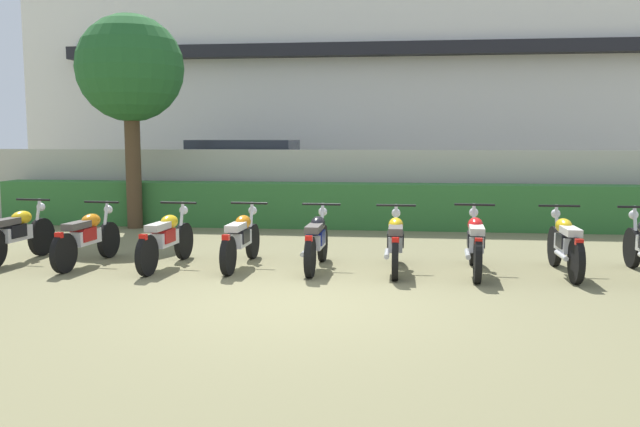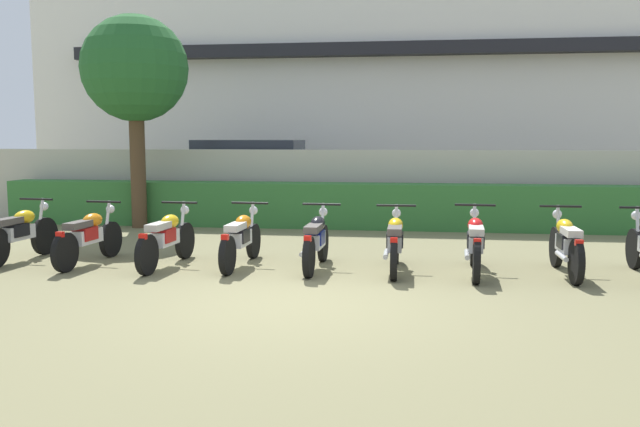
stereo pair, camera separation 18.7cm
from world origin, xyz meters
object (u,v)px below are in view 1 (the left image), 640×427
object	(u,v)px
parked_car	(250,176)
motorcycle_in_row_6	(475,242)
motorcycle_in_row_1	(87,237)
tree_near_inspector	(130,70)
motorcycle_in_row_0	(17,234)
motorcycle_in_row_3	(241,238)
motorcycle_in_row_5	(395,242)
motorcycle_in_row_4	(316,240)
motorcycle_in_row_7	(565,243)
motorcycle_in_row_2	(166,238)

from	to	relation	value
parked_car	motorcycle_in_row_6	xyz separation A→B (m)	(5.02, -7.42, -0.48)
motorcycle_in_row_1	tree_near_inspector	bearing A→B (deg)	17.38
motorcycle_in_row_0	motorcycle_in_row_1	xyz separation A→B (m)	(1.20, -0.08, -0.01)
tree_near_inspector	motorcycle_in_row_3	world-z (taller)	tree_near_inspector
motorcycle_in_row_3	motorcycle_in_row_6	xyz separation A→B (m)	(3.50, -0.11, 0.02)
parked_car	motorcycle_in_row_6	world-z (taller)	parked_car
tree_near_inspector	motorcycle_in_row_3	size ratio (longest dim) A/B	2.37
motorcycle_in_row_5	motorcycle_in_row_6	world-z (taller)	motorcycle_in_row_6
parked_car	motorcycle_in_row_0	distance (m)	7.70
motorcycle_in_row_3	parked_car	bearing A→B (deg)	14.10
motorcycle_in_row_3	motorcycle_in_row_6	size ratio (longest dim) A/B	0.98
parked_car	motorcycle_in_row_1	bearing A→B (deg)	-95.69
motorcycle_in_row_4	motorcycle_in_row_5	xyz separation A→B (m)	(1.18, -0.04, 0.00)
motorcycle_in_row_0	motorcycle_in_row_3	world-z (taller)	motorcycle_in_row_0
motorcycle_in_row_5	tree_near_inspector	bearing A→B (deg)	54.57
motorcycle_in_row_5	motorcycle_in_row_6	bearing A→B (deg)	-90.56
motorcycle_in_row_3	motorcycle_in_row_6	bearing A→B (deg)	-89.38
motorcycle_in_row_7	motorcycle_in_row_6	bearing A→B (deg)	93.81
motorcycle_in_row_6	tree_near_inspector	bearing A→B (deg)	62.81
motorcycle_in_row_7	motorcycle_in_row_1	bearing A→B (deg)	91.13
motorcycle_in_row_5	motorcycle_in_row_4	bearing A→B (deg)	88.06
tree_near_inspector	motorcycle_in_row_0	distance (m)	4.98
motorcycle_in_row_2	motorcycle_in_row_6	size ratio (longest dim) A/B	0.99
motorcycle_in_row_4	motorcycle_in_row_3	bearing A→B (deg)	88.87
motorcycle_in_row_5	motorcycle_in_row_0	bearing A→B (deg)	89.98
motorcycle_in_row_3	motorcycle_in_row_7	world-z (taller)	motorcycle_in_row_7
motorcycle_in_row_0	motorcycle_in_row_1	distance (m)	1.20
motorcycle_in_row_6	motorcycle_in_row_2	bearing A→B (deg)	94.40
motorcycle_in_row_3	motorcycle_in_row_7	distance (m)	4.78
motorcycle_in_row_0	motorcycle_in_row_3	distance (m)	3.59
motorcycle_in_row_1	motorcycle_in_row_3	size ratio (longest dim) A/B	0.97
motorcycle_in_row_6	motorcycle_in_row_7	xyz separation A→B (m)	(1.28, 0.09, -0.00)
parked_car	motorcycle_in_row_3	size ratio (longest dim) A/B	2.36
motorcycle_in_row_0	motorcycle_in_row_4	distance (m)	4.76
motorcycle_in_row_7	motorcycle_in_row_0	bearing A→B (deg)	90.43
motorcycle_in_row_3	motorcycle_in_row_7	bearing A→B (deg)	-87.87
motorcycle_in_row_3	motorcycle_in_row_5	world-z (taller)	motorcycle_in_row_5
motorcycle_in_row_1	motorcycle_in_row_4	size ratio (longest dim) A/B	1.02
motorcycle_in_row_1	motorcycle_in_row_2	world-z (taller)	motorcycle_in_row_2
motorcycle_in_row_1	motorcycle_in_row_4	xyz separation A→B (m)	(3.56, 0.11, -0.00)
motorcycle_in_row_2	motorcycle_in_row_3	bearing A→B (deg)	-76.50
motorcycle_in_row_2	motorcycle_in_row_6	distance (m)	4.62
motorcycle_in_row_2	motorcycle_in_row_5	bearing A→B (deg)	-84.24
motorcycle_in_row_4	motorcycle_in_row_2	bearing A→B (deg)	94.68
motorcycle_in_row_0	motorcycle_in_row_6	world-z (taller)	same
tree_near_inspector	motorcycle_in_row_6	world-z (taller)	tree_near_inspector
motorcycle_in_row_3	motorcycle_in_row_4	world-z (taller)	motorcycle_in_row_4
motorcycle_in_row_5	motorcycle_in_row_2	bearing A→B (deg)	91.41
tree_near_inspector	motorcycle_in_row_5	size ratio (longest dim) A/B	2.51
parked_car	tree_near_inspector	xyz separation A→B (m)	(-1.79, -3.38, 2.44)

